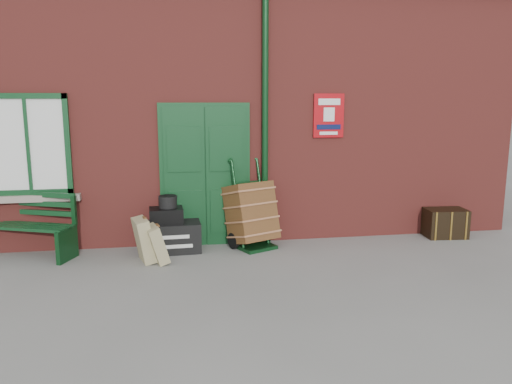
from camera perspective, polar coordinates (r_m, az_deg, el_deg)
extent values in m
plane|color=gray|center=(6.80, -2.29, -9.34)|extent=(80.00, 80.00, 0.00)
cube|color=maroon|center=(9.88, -4.91, 8.74)|extent=(10.00, 4.00, 4.00)
cube|color=#0F3A1B|center=(7.91, -5.81, 1.70)|extent=(1.42, 0.12, 2.32)
cube|color=white|center=(8.11, -24.62, 4.92)|extent=(1.20, 0.08, 1.50)
cylinder|color=#0C3315|center=(7.90, 1.05, 8.30)|extent=(0.10, 0.10, 4.00)
cube|color=#AD0C12|center=(8.20, 8.30, 8.63)|extent=(0.50, 0.03, 0.70)
cube|color=#0F3A1B|center=(8.14, -25.42, -3.51)|extent=(1.63, 0.98, 0.04)
cube|color=#0F3A1B|center=(8.26, -24.61, -1.14)|extent=(1.49, 0.63, 0.42)
cube|color=#0C3315|center=(7.77, -20.80, -5.64)|extent=(0.24, 0.47, 0.48)
cube|color=black|center=(7.80, -9.76, -5.08)|extent=(0.93, 0.54, 0.46)
cube|color=black|center=(7.72, -10.21, -2.64)|extent=(0.52, 0.39, 0.23)
cylinder|color=black|center=(7.70, -10.04, -1.10)|extent=(0.29, 0.29, 0.18)
cube|color=tan|center=(7.38, -12.68, -5.36)|extent=(0.38, 0.50, 0.64)
cube|color=tan|center=(7.28, -11.29, -5.86)|extent=(0.40, 0.47, 0.56)
cube|color=#0C3315|center=(7.86, 0.13, -6.33)|extent=(0.65, 0.57, 0.05)
cylinder|color=#0C3315|center=(7.73, -2.11, -1.52)|extent=(0.20, 0.36, 1.36)
cylinder|color=#0C3315|center=(7.98, 0.76, -1.13)|extent=(0.20, 0.36, 1.36)
cylinder|color=black|center=(7.85, -2.63, -5.61)|extent=(0.16, 0.26, 0.26)
cylinder|color=black|center=(8.17, 1.09, -4.93)|extent=(0.16, 0.26, 0.26)
cube|color=brown|center=(7.87, -0.57, -2.34)|extent=(0.90, 0.93, 1.01)
cube|color=black|center=(9.08, 20.82, -3.32)|extent=(0.70, 0.49, 0.48)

